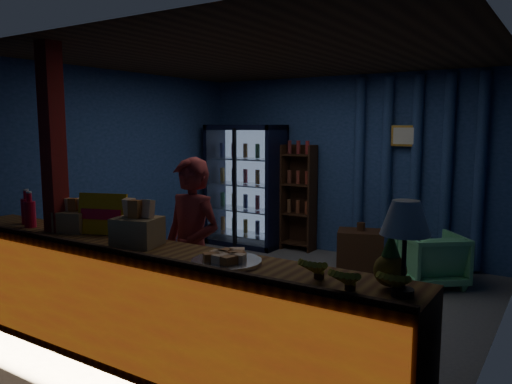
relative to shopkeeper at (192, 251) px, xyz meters
The scene contains 19 objects.
ground 1.59m from the shopkeeper, 92.34° to the left, with size 4.60×4.60×0.00m, color #515154.
room_walls 1.57m from the shopkeeper, 92.34° to the left, with size 4.60×4.60×4.60m.
counter 0.64m from the shopkeeper, 95.94° to the right, with size 4.40×0.57×0.99m.
support_post 1.32m from the shopkeeper, 154.42° to the right, with size 0.16×0.16×2.60m, color maroon.
beverage_cooler 3.66m from the shopkeeper, 116.03° to the left, with size 1.20×0.62×1.90m.
bottle_shelf 3.51m from the shopkeeper, 102.44° to the left, with size 0.50×0.28×1.60m.
curtain_folds 3.67m from the shopkeeper, 74.95° to the left, with size 1.74×0.14×2.50m.
framed_picture 3.68m from the shopkeeper, 77.10° to the left, with size 0.36×0.04×0.28m.
shopkeeper is the anchor object (origin of this frame).
green_chair 3.10m from the shopkeeper, 63.06° to the left, with size 0.67×0.69×0.63m, color #5BB677.
side_table 2.93m from the shopkeeper, 80.90° to the left, with size 0.69×0.59×0.64m.
yellow_sign 0.83m from the shopkeeper, 148.45° to the right, with size 0.45×0.23×0.36m.
soda_bottles 1.66m from the shopkeeper, 161.62° to the right, with size 0.28×0.18×0.34m.
snack_box_left 0.60m from the shopkeeper, 101.28° to the right, with size 0.40×0.35×0.36m.
snack_box_centre 1.10m from the shopkeeper, 154.40° to the right, with size 0.34×0.30×0.30m.
pastry_tray 0.99m from the shopkeeper, 35.79° to the right, with size 0.49×0.49×0.08m.
banana_bunches 1.83m from the shopkeeper, 19.37° to the right, with size 0.71×0.28×0.15m.
table_lamp 2.15m from the shopkeeper, 16.06° to the right, with size 0.27×0.27×0.53m.
pineapple 1.97m from the shopkeeper, 14.11° to the right, with size 0.19×0.19×0.33m.
Camera 1 is at (2.81, -4.61, 1.88)m, focal length 35.00 mm.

